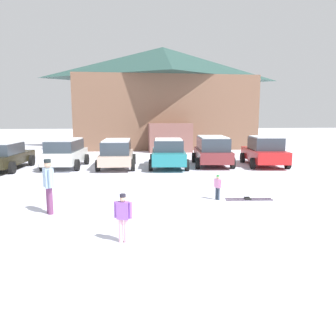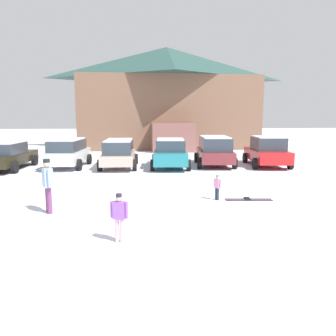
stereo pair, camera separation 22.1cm
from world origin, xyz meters
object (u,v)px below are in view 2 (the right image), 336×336
at_px(parked_teal_hatchback, 170,153).
at_px(skier_child_in_purple_jacket, 119,215).
at_px(pair_of_skis, 248,199).
at_px(parked_red_sedan, 267,151).
at_px(parked_black_sedan, 8,155).
at_px(skier_child_in_pink_snowsuit, 217,186).
at_px(ski_lodge, 167,97).
at_px(parked_beige_suv, 119,152).
at_px(parked_maroon_van, 215,150).
at_px(parked_white_suv, 68,152).
at_px(skier_adult_in_blue_parka, 48,183).

relative_size(parked_teal_hatchback, skier_child_in_purple_jacket, 3.83).
bearing_deg(skier_child_in_purple_jacket, pair_of_skis, 39.55).
bearing_deg(parked_red_sedan, parked_black_sedan, 179.55).
height_order(parked_teal_hatchback, skier_child_in_pink_snowsuit, parked_teal_hatchback).
xyz_separation_m(ski_lodge, parked_beige_suv, (-4.03, -13.99, -4.03)).
height_order(parked_maroon_van, skier_child_in_pink_snowsuit, parked_maroon_van).
xyz_separation_m(parked_red_sedan, skier_child_in_purple_jacket, (-8.15, -11.46, -0.23)).
bearing_deg(parked_red_sedan, parked_teal_hatchback, -179.76).
relative_size(skier_child_in_purple_jacket, skier_child_in_pink_snowsuit, 1.30).
relative_size(parked_red_sedan, skier_child_in_purple_jacket, 3.77).
relative_size(parked_beige_suv, skier_child_in_pink_snowsuit, 4.95).
xyz_separation_m(ski_lodge, pair_of_skis, (0.95, -22.15, -4.89)).
relative_size(parked_white_suv, skier_adult_in_blue_parka, 2.50).
relative_size(parked_black_sedan, parked_teal_hatchback, 1.07).
bearing_deg(parked_black_sedan, parked_maroon_van, 1.78).
bearing_deg(parked_maroon_van, parked_beige_suv, -177.83).
relative_size(skier_adult_in_blue_parka, skier_child_in_purple_jacket, 1.43).
bearing_deg(skier_child_in_pink_snowsuit, ski_lodge, 89.60).
xyz_separation_m(ski_lodge, skier_child_in_purple_jacket, (-3.38, -25.72, -4.25)).
xyz_separation_m(parked_red_sedan, skier_adult_in_blue_parka, (-10.43, -8.86, 0.06)).
xyz_separation_m(skier_adult_in_blue_parka, skier_child_in_purple_jacket, (2.28, -2.60, -0.28)).
bearing_deg(ski_lodge, parked_teal_hatchback, -94.21).
height_order(skier_adult_in_blue_parka, skier_child_in_pink_snowsuit, skier_adult_in_blue_parka).
distance_m(skier_adult_in_blue_parka, pair_of_skis, 6.74).
bearing_deg(skier_adult_in_blue_parka, parked_maroon_van, 51.84).
bearing_deg(skier_child_in_purple_jacket, skier_child_in_pink_snowsuit, 48.86).
xyz_separation_m(parked_teal_hatchback, skier_child_in_purple_jacket, (-2.33, -11.43, -0.19)).
bearing_deg(skier_child_in_purple_jacket, skier_adult_in_blue_parka, 131.32).
bearing_deg(parked_beige_suv, pair_of_skis, -58.63).
xyz_separation_m(parked_beige_suv, pair_of_skis, (4.97, -8.16, -0.86)).
relative_size(parked_red_sedan, pair_of_skis, 2.61).
relative_size(ski_lodge, parked_teal_hatchback, 3.82).
xyz_separation_m(parked_maroon_van, skier_adult_in_blue_parka, (-7.35, -9.35, -0.00)).
bearing_deg(parked_black_sedan, ski_lodge, 54.19).
distance_m(parked_red_sedan, skier_adult_in_blue_parka, 13.69).
xyz_separation_m(ski_lodge, parked_teal_hatchback, (-1.05, -14.29, -4.06)).
relative_size(parked_maroon_van, skier_child_in_purple_jacket, 3.79).
distance_m(parked_white_suv, parked_maroon_van, 8.68).
relative_size(parked_maroon_van, pair_of_skis, 2.62).
bearing_deg(parked_maroon_van, skier_child_in_pink_snowsuit, -102.58).
height_order(parked_teal_hatchback, parked_maroon_van, parked_maroon_van).
height_order(parked_red_sedan, skier_child_in_purple_jacket, parked_red_sedan).
bearing_deg(skier_adult_in_blue_parka, pair_of_skis, 8.41).
relative_size(skier_child_in_pink_snowsuit, pair_of_skis, 0.53).
bearing_deg(skier_adult_in_blue_parka, skier_child_in_purple_jacket, -48.68).
height_order(parked_beige_suv, parked_red_sedan, parked_red_sedan).
distance_m(parked_teal_hatchback, skier_child_in_purple_jacket, 11.67).
height_order(parked_red_sedan, pair_of_skis, parked_red_sedan).
relative_size(parked_black_sedan, parked_red_sedan, 1.08).
height_order(parked_beige_suv, parked_teal_hatchback, parked_teal_hatchback).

